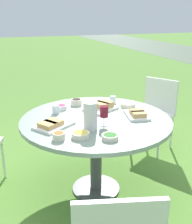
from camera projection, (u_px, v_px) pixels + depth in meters
name	position (u px, v px, depth m)	size (l,w,h in m)	color
ground_plane	(96.00, 189.00, 2.82)	(40.00, 40.00, 0.00)	#5B8C38
dining_table	(96.00, 128.00, 2.60)	(1.38, 1.38, 0.76)	#4C4C51
chair_near_right	(156.00, 109.00, 3.56)	(0.60, 0.59, 0.89)	silver
water_pitcher	(90.00, 116.00, 2.28)	(0.12, 0.11, 0.24)	silver
wine_glass	(104.00, 112.00, 2.36)	(0.07, 0.07, 0.18)	silver
platter_bread_main	(137.00, 114.00, 2.60)	(0.32, 0.24, 0.06)	white
platter_charcuterie	(102.00, 107.00, 2.80)	(0.34, 0.37, 0.07)	white
platter_sandwich_side	(53.00, 125.00, 2.36)	(0.36, 0.39, 0.06)	white
bowl_fries	(81.00, 134.00, 2.17)	(0.14, 0.14, 0.04)	beige
bowl_salad	(110.00, 137.00, 2.14)	(0.13, 0.13, 0.04)	beige
bowl_olives	(76.00, 102.00, 2.94)	(0.11, 0.11, 0.06)	beige
bowl_dip_red	(61.00, 107.00, 2.81)	(0.12, 0.12, 0.04)	white
bowl_dip_cream	(128.00, 105.00, 2.88)	(0.15, 0.15, 0.04)	beige
bowl_roasted_veg	(59.00, 136.00, 2.13)	(0.09, 0.09, 0.05)	beige
cup_water_near	(56.00, 109.00, 2.68)	(0.07, 0.07, 0.08)	silver
cup_water_far	(113.00, 100.00, 2.97)	(0.06, 0.06, 0.08)	silver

